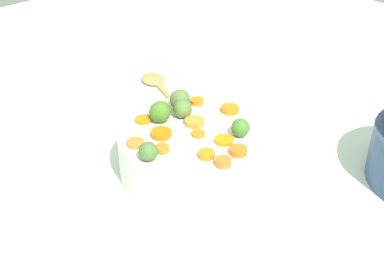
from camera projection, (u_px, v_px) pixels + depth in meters
tabletop at (200, 178)px, 1.02m from camera, size 2.40×2.40×0.02m
serving_bowl_carrots at (192, 152)px, 1.01m from camera, size 0.29×0.29×0.09m
carrot_slice_0 at (162, 149)px, 0.93m from camera, size 0.03×0.03×0.01m
carrot_slice_1 at (224, 140)px, 0.96m from camera, size 0.05×0.05×0.01m
carrot_slice_2 at (136, 143)px, 0.95m from camera, size 0.04×0.04×0.01m
carrot_slice_3 at (223, 162)px, 0.89m from camera, size 0.04×0.04×0.01m
carrot_slice_4 at (194, 122)px, 1.01m from camera, size 0.05×0.05×0.01m
carrot_slice_5 at (199, 133)px, 0.98m from camera, size 0.03×0.03×0.01m
carrot_slice_6 at (230, 109)px, 1.05m from camera, size 0.05×0.05×0.01m
carrot_slice_7 at (206, 154)px, 0.91m from camera, size 0.04×0.04×0.01m
carrot_slice_8 at (161, 106)px, 1.06m from camera, size 0.04×0.04×0.01m
carrot_slice_9 at (197, 101)px, 1.08m from camera, size 0.04×0.04×0.01m
carrot_slice_10 at (161, 134)px, 0.97m from camera, size 0.05×0.05×0.01m
carrot_slice_11 at (143, 120)px, 1.02m from camera, size 0.04×0.04×0.01m
carrot_slice_12 at (238, 151)px, 0.92m from camera, size 0.04×0.04×0.01m
brussels_sprout_0 at (240, 128)px, 0.97m from camera, size 0.04×0.04×0.04m
brussels_sprout_1 at (180, 100)px, 1.05m from camera, size 0.04×0.04×0.04m
brussels_sprout_2 at (160, 112)px, 1.01m from camera, size 0.04×0.04×0.04m
brussels_sprout_3 at (183, 109)px, 1.02m from camera, size 0.04×0.04×0.04m
brussels_sprout_4 at (148, 151)px, 0.90m from camera, size 0.03×0.03×0.03m
wooden_spoon at (159, 86)px, 1.33m from camera, size 0.28×0.12×0.01m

